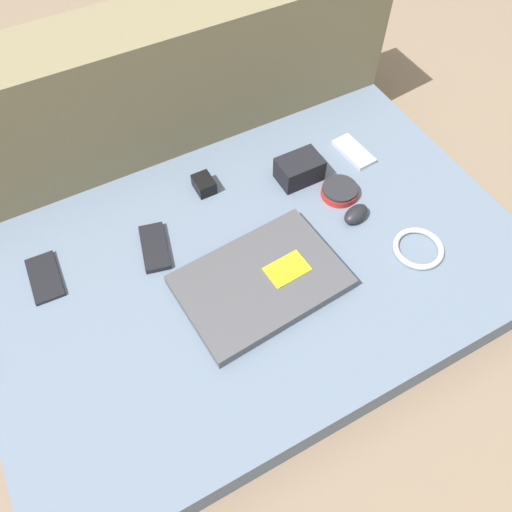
% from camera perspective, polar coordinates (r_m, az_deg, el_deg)
% --- Properties ---
extents(ground_plane, '(8.00, 8.00, 0.00)m').
position_cam_1_polar(ground_plane, '(1.21, -0.00, -3.31)').
color(ground_plane, '#7A6651').
extents(couch_seat, '(1.20, 0.76, 0.11)m').
position_cam_1_polar(couch_seat, '(1.16, -0.00, -2.00)').
color(couch_seat, slate).
rests_on(couch_seat, ground_plane).
extents(couch_backrest, '(1.20, 0.20, 0.43)m').
position_cam_1_polar(couch_backrest, '(1.34, -10.29, 17.46)').
color(couch_backrest, '#756B4C').
rests_on(couch_backrest, ground_plane).
extents(laptop, '(0.36, 0.26, 0.03)m').
position_cam_1_polar(laptop, '(1.07, 0.56, -2.96)').
color(laptop, '#47474C').
rests_on(laptop, couch_seat).
extents(computer_mouse, '(0.08, 0.06, 0.03)m').
position_cam_1_polar(computer_mouse, '(1.20, 11.35, 4.72)').
color(computer_mouse, black).
rests_on(computer_mouse, couch_seat).
extents(speaker_puck, '(0.09, 0.09, 0.03)m').
position_cam_1_polar(speaker_puck, '(1.24, 9.52, 7.34)').
color(speaker_puck, red).
rests_on(speaker_puck, couch_seat).
extents(phone_silver, '(0.06, 0.12, 0.01)m').
position_cam_1_polar(phone_silver, '(1.35, 11.10, 11.62)').
color(phone_silver, '#B7B7BC').
rests_on(phone_silver, couch_seat).
extents(phone_black, '(0.07, 0.13, 0.01)m').
position_cam_1_polar(phone_black, '(1.18, -22.98, -2.28)').
color(phone_black, black).
rests_on(phone_black, couch_seat).
extents(phone_small, '(0.08, 0.14, 0.01)m').
position_cam_1_polar(phone_small, '(1.15, -11.51, 0.98)').
color(phone_small, black).
rests_on(phone_small, couch_seat).
extents(camera_pouch, '(0.11, 0.07, 0.06)m').
position_cam_1_polar(camera_pouch, '(1.25, 4.97, 9.85)').
color(camera_pouch, black).
rests_on(camera_pouch, couch_seat).
extents(charger_brick, '(0.04, 0.06, 0.04)m').
position_cam_1_polar(charger_brick, '(1.24, -5.97, 8.15)').
color(charger_brick, black).
rests_on(charger_brick, couch_seat).
extents(cable_coil, '(0.12, 0.12, 0.01)m').
position_cam_1_polar(cable_coil, '(1.19, 18.06, 0.86)').
color(cable_coil, '#B2B2B7').
rests_on(cable_coil, couch_seat).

